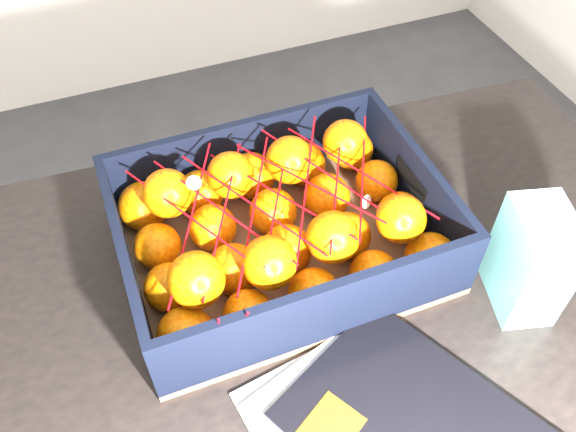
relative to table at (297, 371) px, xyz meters
name	(u,v)px	position (x,y,z in m)	size (l,w,h in m)	color
table	(297,371)	(0.00, 0.00, 0.00)	(1.25, 0.88, 0.75)	black
produce_crate	(280,236)	(0.03, 0.14, 0.14)	(0.43, 0.32, 0.12)	brown
clementine_heap	(278,224)	(0.03, 0.14, 0.16)	(0.41, 0.31, 0.12)	#E66504
mesh_net	(276,202)	(0.02, 0.13, 0.22)	(0.36, 0.28, 0.09)	#B6060D
retail_carton	(531,261)	(0.30, -0.05, 0.18)	(0.07, 0.10, 0.16)	white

